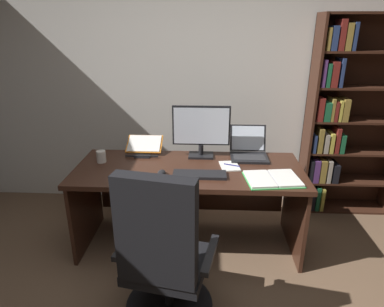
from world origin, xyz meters
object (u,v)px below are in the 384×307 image
(monitor, at_px, (201,131))
(desk, at_px, (189,184))
(notepad, at_px, (230,166))
(pen, at_px, (232,165))
(open_binder, at_px, (273,179))
(laptop, at_px, (249,151))
(reading_stand_with_book, at_px, (144,146))
(keyboard, at_px, (200,175))
(office_chair, at_px, (163,262))
(bookshelf, at_px, (343,122))
(computer_mouse, at_px, (162,173))
(coffee_mug, at_px, (101,157))

(monitor, bearing_deg, desk, -117.62)
(notepad, relative_size, pen, 1.50)
(desk, bearing_deg, open_binder, -24.17)
(laptop, bearing_deg, monitor, -178.47)
(desk, bearing_deg, reading_stand_with_book, 150.32)
(keyboard, bearing_deg, open_binder, -5.10)
(office_chair, height_order, pen, office_chair)
(pen, bearing_deg, desk, 173.14)
(desk, relative_size, keyboard, 4.51)
(office_chair, relative_size, keyboard, 2.63)
(bookshelf, relative_size, computer_mouse, 18.88)
(laptop, bearing_deg, bookshelf, 24.37)
(open_binder, relative_size, coffee_mug, 4.33)
(computer_mouse, xyz_separation_m, open_binder, (0.86, -0.05, -0.01))
(bookshelf, bearing_deg, office_chair, -135.40)
(keyboard, bearing_deg, notepad, 39.24)
(monitor, xyz_separation_m, coffee_mug, (-0.86, -0.18, -0.19))
(reading_stand_with_book, bearing_deg, coffee_mug, -143.44)
(laptop, relative_size, pen, 2.44)
(laptop, xyz_separation_m, open_binder, (0.13, -0.49, -0.04))
(monitor, height_order, computer_mouse, monitor)
(coffee_mug, bearing_deg, desk, -0.09)
(monitor, bearing_deg, reading_stand_with_book, 173.33)
(coffee_mug, bearing_deg, monitor, 12.04)
(open_binder, distance_m, coffee_mug, 1.45)
(desk, distance_m, monitor, 0.48)
(laptop, bearing_deg, pen, -124.17)
(keyboard, height_order, open_binder, same)
(computer_mouse, height_order, coffee_mug, coffee_mug)
(monitor, distance_m, reading_stand_with_book, 0.56)
(open_binder, height_order, pen, open_binder)
(office_chair, distance_m, monitor, 1.26)
(laptop, bearing_deg, open_binder, -74.91)
(reading_stand_with_book, relative_size, coffee_mug, 3.18)
(monitor, bearing_deg, open_binder, -40.49)
(office_chair, height_order, coffee_mug, office_chair)
(desk, xyz_separation_m, open_binder, (0.66, -0.29, 0.21))
(office_chair, distance_m, notepad, 1.04)
(monitor, bearing_deg, pen, -40.50)
(desk, bearing_deg, keyboard, -68.55)
(keyboard, xyz_separation_m, coffee_mug, (-0.86, 0.25, 0.04))
(reading_stand_with_book, height_order, open_binder, reading_stand_with_book)
(keyboard, xyz_separation_m, reading_stand_with_book, (-0.53, 0.49, 0.06))
(bookshelf, relative_size, open_binder, 4.42)
(keyboard, bearing_deg, desk, 111.45)
(monitor, bearing_deg, laptop, 1.53)
(office_chair, relative_size, coffee_mug, 10.77)
(monitor, distance_m, open_binder, 0.77)
(keyboard, distance_m, reading_stand_with_book, 0.72)
(desk, distance_m, keyboard, 0.33)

